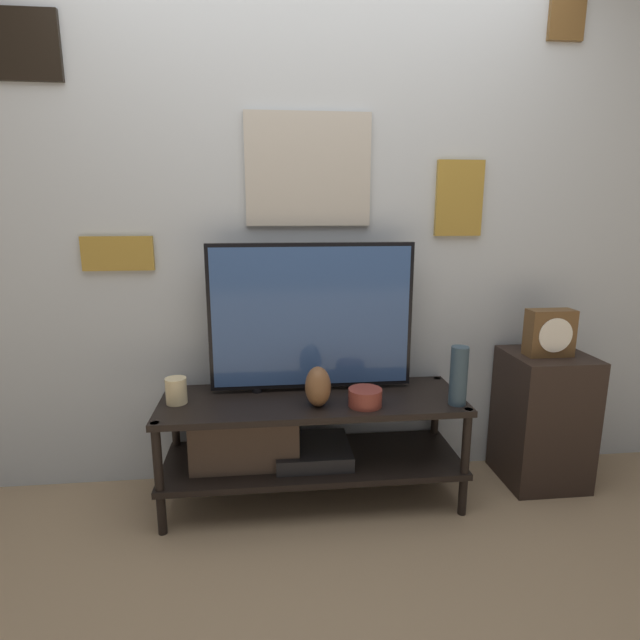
# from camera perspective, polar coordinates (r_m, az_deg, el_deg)

# --- Properties ---
(ground_plane) EXTENTS (12.00, 12.00, 0.00)m
(ground_plane) POSITION_cam_1_polar(r_m,az_deg,el_deg) (2.41, -0.17, -23.12)
(ground_plane) COLOR #997F60
(wall_back) EXTENTS (6.40, 0.08, 2.70)m
(wall_back) POSITION_cam_1_polar(r_m,az_deg,el_deg) (2.53, -1.59, 11.45)
(wall_back) COLOR #B2BCC6
(wall_back) RESTS_ON ground_plane
(media_console) EXTENTS (1.43, 0.48, 0.53)m
(media_console) POSITION_cam_1_polar(r_m,az_deg,el_deg) (2.47, -3.70, -13.14)
(media_console) COLOR black
(media_console) RESTS_ON ground_plane
(television) EXTENTS (0.98, 0.05, 0.73)m
(television) POSITION_cam_1_polar(r_m,az_deg,el_deg) (2.40, -0.97, 0.36)
(television) COLOR black
(television) RESTS_ON media_console
(vase_urn_stoneware) EXTENTS (0.12, 0.13, 0.19)m
(vase_urn_stoneware) POSITION_cam_1_polar(r_m,az_deg,el_deg) (2.28, -0.24, -7.62)
(vase_urn_stoneware) COLOR brown
(vase_urn_stoneware) RESTS_ON media_console
(vase_tall_ceramic) EXTENTS (0.08, 0.08, 0.27)m
(vase_tall_ceramic) POSITION_cam_1_polar(r_m,az_deg,el_deg) (2.37, 15.56, -6.16)
(vase_tall_ceramic) COLOR #2D4251
(vase_tall_ceramic) RESTS_ON media_console
(vase_wide_bowl) EXTENTS (0.15, 0.15, 0.08)m
(vase_wide_bowl) POSITION_cam_1_polar(r_m,az_deg,el_deg) (2.31, 5.18, -8.80)
(vase_wide_bowl) COLOR brown
(vase_wide_bowl) RESTS_ON media_console
(candle_jar) EXTENTS (0.10, 0.10, 0.12)m
(candle_jar) POSITION_cam_1_polar(r_m,az_deg,el_deg) (2.41, -16.11, -7.76)
(candle_jar) COLOR beige
(candle_jar) RESTS_ON media_console
(side_table) EXTENTS (0.39, 0.39, 0.69)m
(side_table) POSITION_cam_1_polar(r_m,az_deg,el_deg) (2.88, 24.08, -10.18)
(side_table) COLOR black
(side_table) RESTS_ON ground_plane
(mantel_clock) EXTENTS (0.23, 0.11, 0.23)m
(mantel_clock) POSITION_cam_1_polar(r_m,az_deg,el_deg) (2.72, 24.78, -1.34)
(mantel_clock) COLOR brown
(mantel_clock) RESTS_ON side_table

